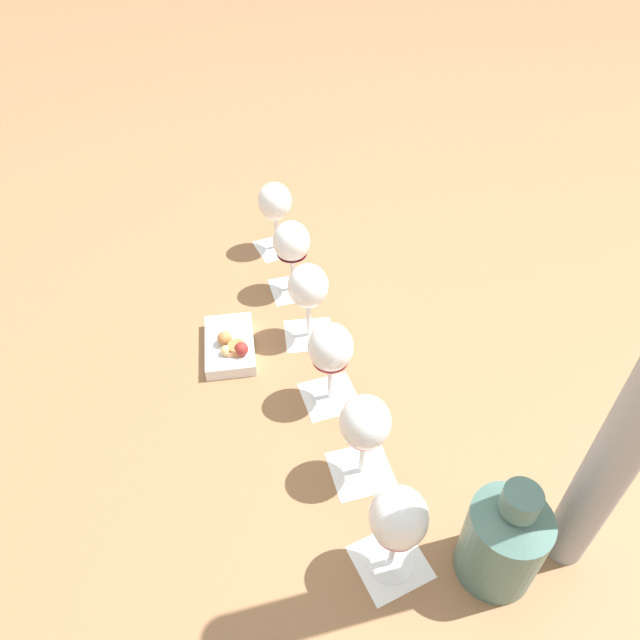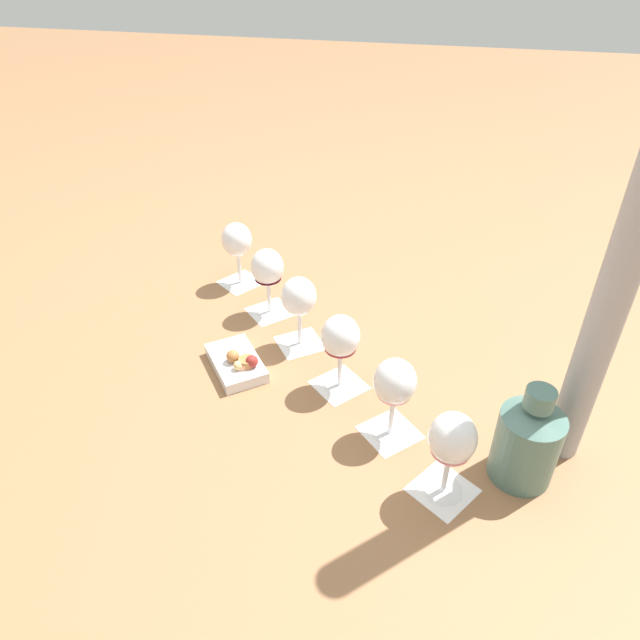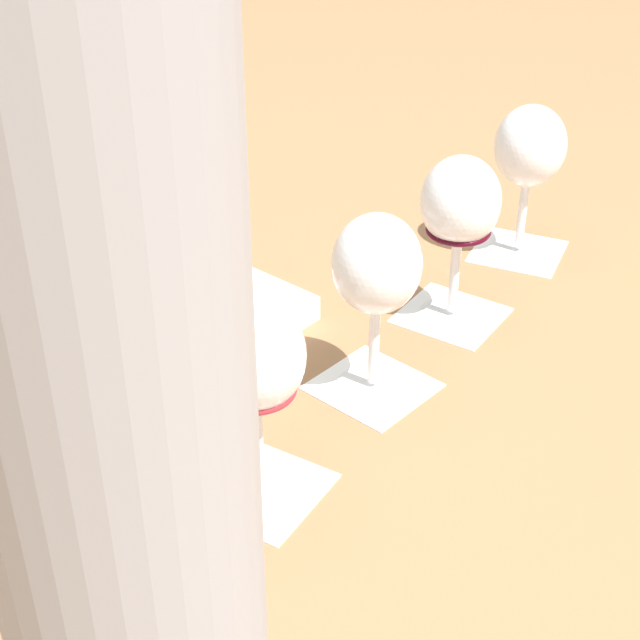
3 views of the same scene
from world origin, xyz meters
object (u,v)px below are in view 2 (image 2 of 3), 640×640
at_px(wine_glass_3, 299,300).
at_px(wine_glass_5, 237,243).
at_px(snack_dish, 237,363).
at_px(wine_glass_4, 268,270).
at_px(wine_glass_2, 340,340).
at_px(ceramic_vase, 528,440).
at_px(wine_glass_1, 395,385).
at_px(wine_glass_0, 452,442).
at_px(umbrella_pole, 629,252).

height_order(wine_glass_3, wine_glass_5, same).
distance_m(wine_glass_5, snack_dish, 0.38).
relative_size(wine_glass_3, snack_dish, 0.95).
relative_size(wine_glass_3, wine_glass_4, 1.00).
height_order(wine_glass_3, snack_dish, wine_glass_3).
bearing_deg(wine_glass_5, wine_glass_2, -134.53).
distance_m(wine_glass_4, ceramic_vase, 0.70).
distance_m(wine_glass_1, wine_glass_5, 0.65).
bearing_deg(wine_glass_4, wine_glass_3, -134.83).
bearing_deg(wine_glass_4, wine_glass_0, -134.44).
bearing_deg(wine_glass_0, wine_glass_4, 45.56).
relative_size(wine_glass_2, wine_glass_4, 1.00).
xyz_separation_m(wine_glass_4, snack_dish, (-0.23, 0.00, -0.10)).
bearing_deg(ceramic_vase, wine_glass_3, 60.34).
bearing_deg(wine_glass_2, snack_dish, 90.08).
bearing_deg(wine_glass_4, snack_dish, 179.86).
bearing_deg(wine_glass_2, wine_glass_5, 45.47).
height_order(snack_dish, umbrella_pole, umbrella_pole).
bearing_deg(snack_dish, wine_glass_4, -0.14).
distance_m(wine_glass_5, ceramic_vase, 0.86).
relative_size(wine_glass_0, snack_dish, 0.95).
xyz_separation_m(wine_glass_2, ceramic_vase, (-0.15, -0.36, -0.04)).
relative_size(snack_dish, umbrella_pole, 0.22).
bearing_deg(ceramic_vase, wine_glass_0, 118.87).
bearing_deg(snack_dish, wine_glass_3, -41.99).
height_order(wine_glass_1, wine_glass_2, same).
xyz_separation_m(wine_glass_1, snack_dish, (0.11, 0.35, -0.10)).
relative_size(wine_glass_0, wine_glass_1, 1.00).
height_order(wine_glass_4, umbrella_pole, umbrella_pole).
bearing_deg(wine_glass_3, ceramic_vase, -119.66).
xyz_separation_m(wine_glass_3, wine_glass_5, (0.22, 0.23, -0.00)).
bearing_deg(wine_glass_1, umbrella_pole, -82.72).
distance_m(wine_glass_5, umbrella_pole, 0.93).
bearing_deg(umbrella_pole, wine_glass_5, 62.33).
height_order(wine_glass_3, ceramic_vase, ceramic_vase).
distance_m(wine_glass_0, umbrella_pole, 0.39).
height_order(wine_glass_5, ceramic_vase, ceramic_vase).
xyz_separation_m(wine_glass_0, wine_glass_4, (0.45, 0.46, 0.00)).
xyz_separation_m(wine_glass_5, umbrella_pole, (-0.41, -0.79, 0.29)).
distance_m(wine_glass_1, ceramic_vase, 0.24).
height_order(wine_glass_2, wine_glass_5, same).
bearing_deg(snack_dish, wine_glass_5, 19.34).
height_order(wine_glass_1, snack_dish, wine_glass_1).
xyz_separation_m(wine_glass_0, snack_dish, (0.22, 0.46, -0.10)).
distance_m(wine_glass_1, snack_dish, 0.38).
distance_m(wine_glass_3, umbrella_pole, 0.66).
height_order(wine_glass_2, wine_glass_3, same).
bearing_deg(snack_dish, ceramic_vase, -104.50).
height_order(wine_glass_1, wine_glass_5, same).
distance_m(wine_glass_4, umbrella_pole, 0.78).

